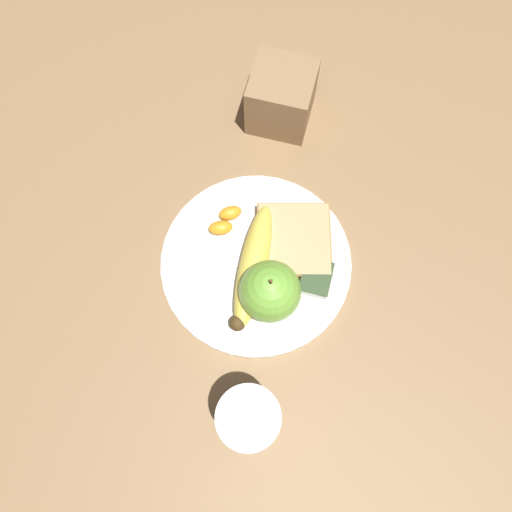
% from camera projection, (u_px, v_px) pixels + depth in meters
% --- Properties ---
extents(ground_plane, '(3.00, 3.00, 0.00)m').
position_uv_depth(ground_plane, '(256.00, 264.00, 0.68)').
color(ground_plane, olive).
extents(plate, '(0.25, 0.25, 0.01)m').
position_uv_depth(plate, '(256.00, 262.00, 0.67)').
color(plate, white).
rests_on(plate, ground_plane).
extents(juice_glass, '(0.07, 0.07, 0.09)m').
position_uv_depth(juice_glass, '(249.00, 418.00, 0.57)').
color(juice_glass, silver).
rests_on(juice_glass, ground_plane).
extents(apple, '(0.08, 0.08, 0.09)m').
position_uv_depth(apple, '(270.00, 291.00, 0.61)').
color(apple, '#72B23D').
rests_on(apple, plate).
extents(banana, '(0.18, 0.05, 0.04)m').
position_uv_depth(banana, '(251.00, 266.00, 0.64)').
color(banana, '#E0CC4C').
rests_on(banana, plate).
extents(bread_slice, '(0.12, 0.12, 0.02)m').
position_uv_depth(bread_slice, '(294.00, 241.00, 0.66)').
color(bread_slice, olive).
rests_on(bread_slice, plate).
extents(fork, '(0.10, 0.15, 0.00)m').
position_uv_depth(fork, '(246.00, 262.00, 0.66)').
color(fork, silver).
rests_on(fork, plate).
extents(jam_packet, '(0.05, 0.04, 0.02)m').
position_uv_depth(jam_packet, '(316.00, 279.00, 0.65)').
color(jam_packet, silver).
rests_on(jam_packet, plate).
extents(orange_segment_0, '(0.03, 0.04, 0.02)m').
position_uv_depth(orange_segment_0, '(230.00, 213.00, 0.68)').
color(orange_segment_0, orange).
rests_on(orange_segment_0, plate).
extents(orange_segment_1, '(0.03, 0.03, 0.02)m').
position_uv_depth(orange_segment_1, '(261.00, 236.00, 0.67)').
color(orange_segment_1, orange).
rests_on(orange_segment_1, plate).
extents(orange_segment_2, '(0.04, 0.03, 0.02)m').
position_uv_depth(orange_segment_2, '(266.00, 225.00, 0.67)').
color(orange_segment_2, orange).
rests_on(orange_segment_2, plate).
extents(orange_segment_3, '(0.02, 0.03, 0.01)m').
position_uv_depth(orange_segment_3, '(267.00, 242.00, 0.66)').
color(orange_segment_3, orange).
rests_on(orange_segment_3, plate).
extents(orange_segment_4, '(0.03, 0.04, 0.02)m').
position_uv_depth(orange_segment_4, '(221.00, 228.00, 0.67)').
color(orange_segment_4, orange).
rests_on(orange_segment_4, plate).
extents(condiment_caddy, '(0.09, 0.09, 0.09)m').
position_uv_depth(condiment_caddy, '(281.00, 97.00, 0.71)').
color(condiment_caddy, '#93704C').
rests_on(condiment_caddy, ground_plane).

